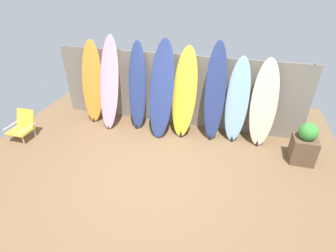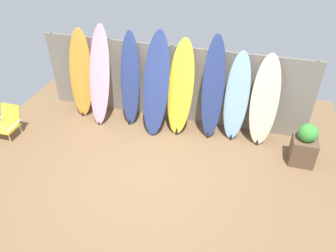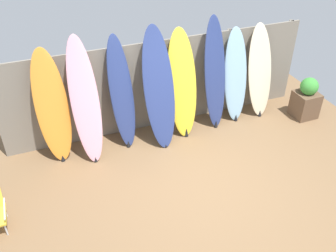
# 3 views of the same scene
# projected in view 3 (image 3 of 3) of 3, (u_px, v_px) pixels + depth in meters

# --- Properties ---
(ground) EXTENTS (7.68, 7.68, 0.00)m
(ground) POSITION_uv_depth(u_px,v_px,m) (203.00, 185.00, 6.26)
(ground) COLOR brown
(fence_back) EXTENTS (6.08, 0.11, 1.80)m
(fence_back) POSITION_uv_depth(u_px,v_px,m) (161.00, 84.00, 7.29)
(fence_back) COLOR gray
(fence_back) RESTS_ON ground
(surfboard_orange_0) EXTENTS (0.57, 0.50, 2.04)m
(surfboard_orange_0) POSITION_uv_depth(u_px,v_px,m) (52.00, 108.00, 6.35)
(surfboard_orange_0) COLOR orange
(surfboard_orange_0) RESTS_ON ground
(surfboard_pink_1) EXTENTS (0.49, 0.70, 2.19)m
(surfboard_pink_1) POSITION_uv_depth(u_px,v_px,m) (85.00, 102.00, 6.37)
(surfboard_pink_1) COLOR pink
(surfboard_pink_1) RESTS_ON ground
(surfboard_navy_2) EXTENTS (0.49, 0.57, 2.10)m
(surfboard_navy_2) POSITION_uv_depth(u_px,v_px,m) (122.00, 94.00, 6.70)
(surfboard_navy_2) COLOR navy
(surfboard_navy_2) RESTS_ON ground
(surfboard_navy_3) EXTENTS (0.58, 0.76, 2.19)m
(surfboard_navy_3) POSITION_uv_depth(u_px,v_px,m) (159.00, 89.00, 6.73)
(surfboard_navy_3) COLOR navy
(surfboard_navy_3) RESTS_ON ground
(surfboard_yellow_4) EXTENTS (0.60, 0.67, 2.06)m
(surfboard_yellow_4) POSITION_uv_depth(u_px,v_px,m) (182.00, 85.00, 7.02)
(surfboard_yellow_4) COLOR yellow
(surfboard_yellow_4) RESTS_ON ground
(surfboard_navy_5) EXTENTS (0.50, 0.52, 2.22)m
(surfboard_navy_5) POSITION_uv_depth(u_px,v_px,m) (215.00, 75.00, 7.18)
(surfboard_navy_5) COLOR navy
(surfboard_navy_5) RESTS_ON ground
(surfboard_skyblue_6) EXTENTS (0.51, 0.47, 1.91)m
(surfboard_skyblue_6) POSITION_uv_depth(u_px,v_px,m) (236.00, 76.00, 7.46)
(surfboard_skyblue_6) COLOR #8CB7D6
(surfboard_skyblue_6) RESTS_ON ground
(surfboard_cream_7) EXTENTS (0.59, 0.55, 1.91)m
(surfboard_cream_7) POSITION_uv_depth(u_px,v_px,m) (260.00, 72.00, 7.63)
(surfboard_cream_7) COLOR beige
(surfboard_cream_7) RESTS_ON ground
(planter_box) EXTENTS (0.46, 0.46, 0.89)m
(planter_box) POSITION_uv_depth(u_px,v_px,m) (306.00, 99.00, 7.78)
(planter_box) COLOR brown
(planter_box) RESTS_ON ground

